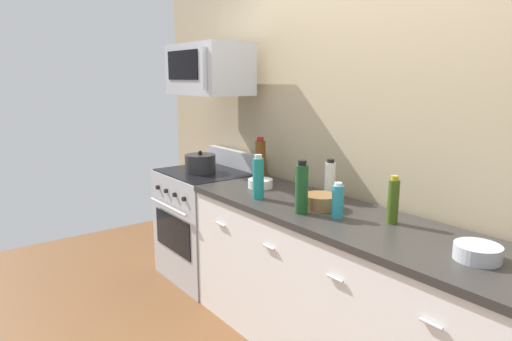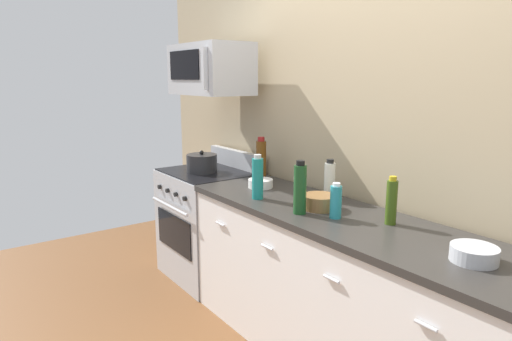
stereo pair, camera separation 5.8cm
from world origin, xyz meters
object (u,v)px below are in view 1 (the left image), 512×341
Objects in this scene: bowl_steel_prep at (478,252)px; bowl_white_ceramic at (260,183)px; bottle_wine_green at (302,188)px; bottle_dish_soap at (338,201)px; bowl_wooden_salad at (321,201)px; bottle_wine_amber at (260,160)px; stockpot at (200,163)px; bottle_sparkling_teal at (258,178)px; microwave at (209,69)px; range_oven at (207,223)px; bottle_olive_oil at (393,201)px; bottle_vinegar_white at (330,180)px.

bowl_white_ceramic is (-1.58, 0.05, -0.00)m from bowl_steel_prep.
bottle_wine_green is 1.76× the size of bowl_white_ceramic.
bottle_dish_soap is 0.77m from bowl_steel_prep.
bowl_wooden_salad is 0.63m from bowl_white_ceramic.
bottle_wine_amber reaches higher than stockpot.
bowl_white_ceramic is at bearing 6.40° from stockpot.
bowl_wooden_salad is at bearing 2.20° from stockpot.
bottle_dish_soap reaches higher than bowl_wooden_salad.
microwave is at bearing 167.21° from bottle_sparkling_teal.
range_oven is 5.44× the size of bowl_steel_prep.
bottle_wine_green is at bearing -16.58° from bowl_white_ceramic.
bowl_wooden_salad is at bearing -0.09° from range_oven.
bottle_wine_green is 1.23× the size of stockpot.
bowl_wooden_salad is at bearing -11.01° from bottle_wine_amber.
bottle_sparkling_teal is (0.93, -0.21, -0.69)m from microwave.
bottle_wine_amber is 0.24m from bowl_white_ceramic.
bowl_white_ceramic is at bearing -1.54° from microwave.
bowl_white_ceramic is (-0.63, 0.19, -0.11)m from bottle_wine_green.
bottle_wine_green is (1.33, -0.21, -0.68)m from microwave.
microwave is 1.69m from bottle_dish_soap.
bowl_white_ceramic is at bearing 163.42° from bottle_wine_green.
microwave reaches higher than bottle_dish_soap.
bowl_white_ceramic is at bearing -175.81° from bottle_olive_oil.
bottle_vinegar_white is 1.08m from bowl_steel_prep.
bottle_vinegar_white is (1.22, 0.14, -0.71)m from microwave.
microwave is 2.42m from bowl_steel_prep.
range_oven is at bearing 169.85° from bottle_sparkling_teal.
stockpot is at bearing -173.60° from bowl_white_ceramic.
stockpot is (-1.76, -0.16, -0.05)m from bottle_olive_oil.
bottle_sparkling_teal is at bearing -12.79° from microwave.
bowl_steel_prep is 0.95m from bowl_wooden_salad.
bottle_vinegar_white is at bearing 171.38° from bottle_olive_oil.
bottle_dish_soap is at bearing -0.11° from stockpot.
microwave is at bearing 176.18° from bottle_dish_soap.
bottle_sparkling_teal is at bearing -169.26° from bottle_dish_soap.
bottle_dish_soap is at bearing -12.07° from bottle_wine_amber.
bowl_steel_prep is at bearing 2.66° from bottle_dish_soap.
bottle_olive_oil is 0.78× the size of bottle_wine_amber.
range_oven reaches higher than bowl_steel_prep.
bottle_vinegar_white is at bearing 119.81° from bowl_wooden_salad.
microwave is 3.78× the size of bowl_steel_prep.
microwave is 2.83× the size of bottle_vinegar_white.
bowl_wooden_salad is 0.82× the size of stockpot.
microwave is 4.24× the size of bowl_white_ceramic.
bottle_vinegar_white reaches higher than bowl_wooden_salad.
bowl_white_ceramic is (-0.52, -0.16, -0.09)m from bottle_vinegar_white.
microwave reaches higher than bottle_sparkling_teal.
bowl_white_ceramic is (-0.63, 0.03, -0.01)m from bowl_wooden_salad.
range_oven is 1.28m from microwave.
microwave reaches higher than bottle_vinegar_white.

